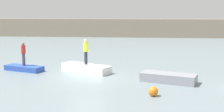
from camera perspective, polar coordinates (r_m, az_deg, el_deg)
ground_plane at (r=19.77m, az=-4.82°, el=-4.10°), size 120.00×120.00×0.00m
embankment_wall at (r=48.48m, az=1.35°, el=5.23°), size 80.00×1.20×2.87m
rowboat_blue at (r=22.85m, az=-16.08°, el=-2.19°), size 3.06×1.90×0.37m
rowboat_white at (r=21.60m, az=-4.86°, el=-2.28°), size 3.80×2.85×0.53m
rowboat_grey at (r=18.80m, az=10.48°, el=-4.03°), size 3.50×2.26×0.55m
person_red_shirt at (r=22.67m, az=-16.20°, el=0.60°), size 0.32×0.32×1.69m
person_hiviz_shirt at (r=21.39m, az=-4.91°, el=1.07°), size 0.32×0.32×1.79m
mooring_buoy at (r=15.75m, az=7.69°, el=-6.55°), size 0.50×0.50×0.50m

